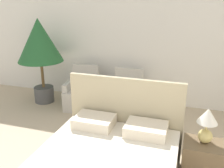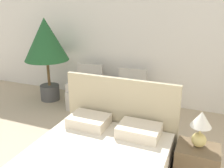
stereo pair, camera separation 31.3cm
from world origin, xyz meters
The scene contains 7 objects.
wall_back centered at (0.00, 4.11, 1.45)m, with size 10.00×0.06×2.90m.
armchair_near_window_left centered at (-1.19, 3.42, 0.26)m, with size 0.64×0.76×0.85m.
armchair_near_window_right centered at (-0.23, 3.42, 0.26)m, with size 0.62×0.75×0.85m.
potted_palm centered at (-2.11, 3.43, 1.28)m, with size 0.95×0.95×1.82m.
nightstand centered at (1.18, 1.83, 0.25)m, with size 0.50×0.40×0.51m.
table_lamp centered at (1.17, 1.86, 0.78)m, with size 0.24×0.24×0.45m.
side_table centered at (-0.71, 3.44, 0.25)m, with size 0.36×0.36×0.50m.
Camera 1 is at (0.90, -1.03, 2.18)m, focal length 40.00 mm.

